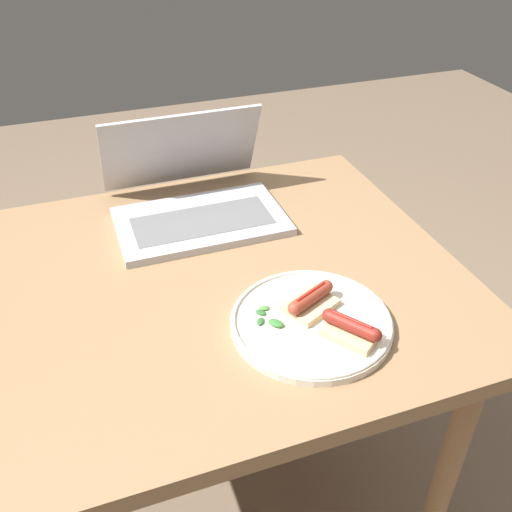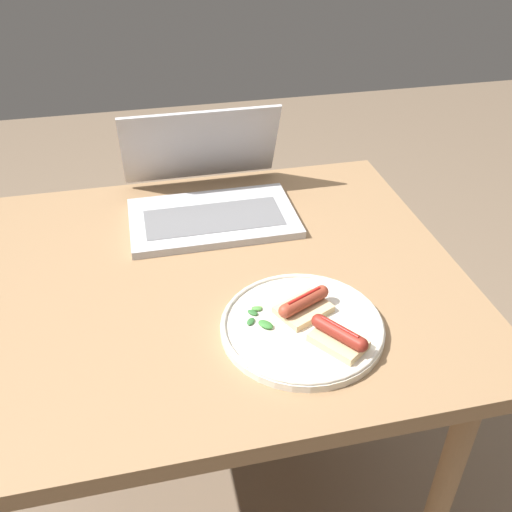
# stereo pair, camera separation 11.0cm
# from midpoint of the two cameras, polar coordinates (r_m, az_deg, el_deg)

# --- Properties ---
(ground_plane) EXTENTS (6.00, 6.00, 0.00)m
(ground_plane) POSITION_cam_midpoint_polar(r_m,az_deg,el_deg) (1.72, -6.24, -23.06)
(ground_plane) COLOR #75604C
(desk) EXTENTS (1.06, 0.85, 0.77)m
(desk) POSITION_cam_midpoint_polar(r_m,az_deg,el_deg) (1.20, -8.28, -5.74)
(desk) COLOR #93704C
(desk) RESTS_ON ground_plane
(laptop) EXTENTS (0.38, 0.32, 0.22)m
(laptop) POSITION_cam_midpoint_polar(r_m,az_deg,el_deg) (1.34, -8.49, 5.53)
(laptop) COLOR #B7B7BC
(laptop) RESTS_ON desk
(plate) EXTENTS (0.29, 0.29, 0.02)m
(plate) POSITION_cam_midpoint_polar(r_m,az_deg,el_deg) (1.02, 2.49, -6.71)
(plate) COLOR silver
(plate) RESTS_ON desk
(sausage_toast_left) EXTENTS (0.11, 0.10, 0.04)m
(sausage_toast_left) POSITION_cam_midpoint_polar(r_m,az_deg,el_deg) (1.04, 2.45, -4.64)
(sausage_toast_left) COLOR #D6B784
(sausage_toast_left) RESTS_ON plate
(sausage_toast_middle) EXTENTS (0.10, 0.11, 0.04)m
(sausage_toast_middle) POSITION_cam_midpoint_polar(r_m,az_deg,el_deg) (0.98, 6.31, -7.42)
(sausage_toast_middle) COLOR #D6B784
(sausage_toast_middle) RESTS_ON plate
(salad_pile) EXTENTS (0.05, 0.07, 0.01)m
(salad_pile) POSITION_cam_midpoint_polar(r_m,az_deg,el_deg) (1.02, -1.83, -6.31)
(salad_pile) COLOR #709E4C
(salad_pile) RESTS_ON plate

